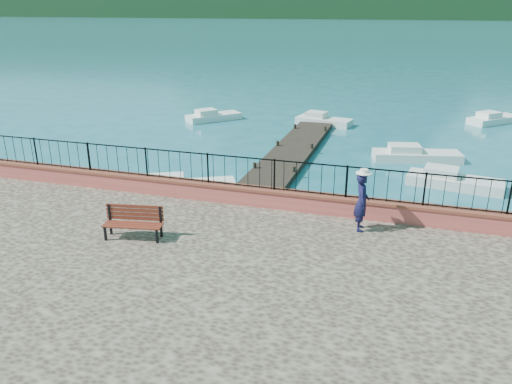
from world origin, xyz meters
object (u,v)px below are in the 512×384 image
Objects in this scene: boat_1 at (455,178)px; boat_2 at (417,152)px; park_bench at (134,229)px; boat_0 at (181,184)px; boat_4 at (324,118)px; person at (362,202)px; boat_3 at (214,114)px; boat_5 at (494,117)px.

boat_2 is at bearing 122.50° from boat_1.
park_bench is 0.38× the size of boat_0.
park_bench is at bearing -83.04° from boat_4.
boat_2 is (1.59, 11.64, -1.63)m from person.
person reaches higher than boat_1.
boat_0 is (-1.65, 6.37, -1.07)m from park_bench.
boat_3 is (-3.83, 13.14, 0.00)m from boat_0.
boat_1 is 17.01m from boat_3.
boat_5 is (17.59, 4.58, 0.00)m from boat_3.
boat_1 is at bearing -146.59° from boat_5.
boat_4 is at bearing 4.36° from person.
park_bench is 6.29m from person.
boat_2 is at bearing 13.36° from boat_0.
boat_2 is 14.00m from boat_3.
boat_0 and boat_4 have the same top height.
park_bench reaches higher than boat_4.
boat_2 is at bearing -158.51° from boat_5.
park_bench is at bearing -120.95° from boat_3.
boat_3 and boat_5 have the same top height.
person is 0.48× the size of boat_4.
boat_0 is 1.25× the size of boat_4.
boat_2 is (9.04, 7.63, 0.00)m from boat_0.
boat_0 is 22.43m from boat_5.
park_bench is 0.47× the size of boat_3.
boat_1 is 1.06× the size of boat_3.
boat_4 is at bearing 135.08° from boat_1.
person is 18.58m from boat_4.
park_bench reaches higher than boat_1.
boat_4 is 0.96× the size of boat_5.
boat_3 is 0.98× the size of boat_5.
boat_5 is (13.75, 17.71, 0.00)m from boat_0.
park_bench is at bearing -121.41° from boat_1.
boat_0 and boat_1 have the same top height.
boat_4 is (-7.24, 9.95, 0.00)m from boat_1.
park_bench is 20.29m from boat_3.
boat_2 and boat_4 have the same top height.
park_bench is at bearing 103.65° from person.
boat_3 and boat_4 have the same top height.
park_bench is 26.98m from boat_5.
boat_4 is at bearing 49.82° from boat_0.
boat_1 is (10.57, 4.09, 0.00)m from boat_0.
boat_3 is (-12.87, 5.51, 0.00)m from boat_2.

